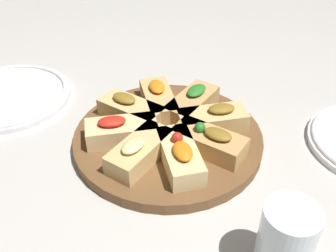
% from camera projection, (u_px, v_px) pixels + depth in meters
% --- Properties ---
extents(ground_plane, '(3.00, 3.00, 0.00)m').
position_uv_depth(ground_plane, '(168.00, 143.00, 0.64)').
color(ground_plane, beige).
extents(serving_board, '(0.30, 0.30, 0.02)m').
position_uv_depth(serving_board, '(168.00, 138.00, 0.64)').
color(serving_board, brown).
rests_on(serving_board, ground_plane).
extents(focaccia_slice_0, '(0.10, 0.12, 0.04)m').
position_uv_depth(focaccia_slice_0, '(140.00, 151.00, 0.57)').
color(focaccia_slice_0, '#DBB775').
rests_on(focaccia_slice_0, serving_board).
extents(focaccia_slice_1, '(0.07, 0.12, 0.04)m').
position_uv_depth(focaccia_slice_1, '(180.00, 155.00, 0.56)').
color(focaccia_slice_1, '#E5C689').
rests_on(focaccia_slice_1, serving_board).
extents(focaccia_slice_2, '(0.12, 0.10, 0.04)m').
position_uv_depth(focaccia_slice_2, '(209.00, 141.00, 0.59)').
color(focaccia_slice_2, tan).
rests_on(focaccia_slice_2, serving_board).
extents(focaccia_slice_3, '(0.12, 0.07, 0.04)m').
position_uv_depth(focaccia_slice_3, '(213.00, 119.00, 0.63)').
color(focaccia_slice_3, '#DBB775').
rests_on(focaccia_slice_3, serving_board).
extents(focaccia_slice_4, '(0.10, 0.12, 0.04)m').
position_uv_depth(focaccia_slice_4, '(192.00, 103.00, 0.67)').
color(focaccia_slice_4, tan).
rests_on(focaccia_slice_4, serving_board).
extents(focaccia_slice_5, '(0.07, 0.12, 0.04)m').
position_uv_depth(focaccia_slice_5, '(158.00, 100.00, 0.68)').
color(focaccia_slice_5, tan).
rests_on(focaccia_slice_5, serving_board).
extents(focaccia_slice_6, '(0.12, 0.10, 0.04)m').
position_uv_depth(focaccia_slice_6, '(131.00, 110.00, 0.65)').
color(focaccia_slice_6, '#DBB775').
rests_on(focaccia_slice_6, serving_board).
extents(focaccia_slice_7, '(0.12, 0.07, 0.04)m').
position_uv_depth(focaccia_slice_7, '(121.00, 131.00, 0.61)').
color(focaccia_slice_7, '#E5C689').
rests_on(focaccia_slice_7, serving_board).
extents(plate_left, '(0.23, 0.23, 0.02)m').
position_uv_depth(plate_left, '(8.00, 95.00, 0.74)').
color(plate_left, white).
rests_on(plate_left, ground_plane).
extents(water_glass, '(0.06, 0.06, 0.10)m').
position_uv_depth(water_glass, '(285.00, 241.00, 0.43)').
color(water_glass, silver).
rests_on(water_glass, ground_plane).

